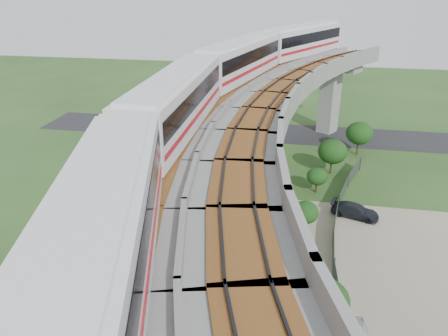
{
  "coord_description": "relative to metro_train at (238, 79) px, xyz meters",
  "views": [
    {
      "loc": [
        5.34,
        -26.02,
        19.38
      ],
      "look_at": [
        0.59,
        0.48,
        7.5
      ],
      "focal_mm": 35.0,
      "sensor_mm": 36.0,
      "label": 1
    }
  ],
  "objects": [
    {
      "name": "ground",
      "position": [
        -0.65,
        -6.03,
        -12.31
      ],
      "size": [
        160.0,
        160.0,
        0.0
      ],
      "primitive_type": "plane",
      "color": "#2B451B",
      "rests_on": "ground"
    },
    {
      "name": "dirt_lot",
      "position": [
        13.35,
        -8.03,
        -12.29
      ],
      "size": [
        18.0,
        26.0,
        0.04
      ],
      "primitive_type": "cube",
      "color": "gray",
      "rests_on": "ground"
    },
    {
      "name": "asphalt_road",
      "position": [
        -0.65,
        23.97,
        -12.29
      ],
      "size": [
        60.0,
        8.0,
        0.03
      ],
      "primitive_type": "cube",
      "color": "#232326",
      "rests_on": "ground"
    },
    {
      "name": "viaduct",
      "position": [
        3.19,
        -6.03,
        -3.26
      ],
      "size": [
        19.58,
        73.98,
        11.4
      ],
      "color": "#99968E",
      "rests_on": "ground"
    },
    {
      "name": "metro_train",
      "position": [
        0.0,
        0.0,
        0.0
      ],
      "size": [
        13.52,
        61.0,
        3.64
      ],
      "color": "silver",
      "rests_on": "ground"
    },
    {
      "name": "fence",
      "position": [
        9.1,
        -6.03,
        -11.56
      ],
      "size": [
        3.87,
        38.73,
        1.5
      ],
      "color": "#2D382D",
      "rests_on": "ground"
    },
    {
      "name": "tree_0",
      "position": [
        11.69,
        17.8,
        -9.63
      ],
      "size": [
        3.08,
        3.08,
        3.99
      ],
      "color": "#382314",
      "rests_on": "ground"
    },
    {
      "name": "tree_1",
      "position": [
        8.39,
        11.83,
        -9.8
      ],
      "size": [
        3.06,
        3.06,
        3.81
      ],
      "color": "#382314",
      "rests_on": "ground"
    },
    {
      "name": "tree_2",
      "position": [
        6.79,
        7.01,
        -10.61
      ],
      "size": [
        2.0,
        2.0,
        2.56
      ],
      "color": "#382314",
      "rests_on": "ground"
    },
    {
      "name": "tree_3",
      "position": [
        5.69,
        -1.56,
        -9.9
      ],
      "size": [
        2.09,
        2.09,
        3.31
      ],
      "color": "#382314",
      "rests_on": "ground"
    },
    {
      "name": "tree_4",
      "position": [
        5.64,
        -7.64,
        -10.44
      ],
      "size": [
        1.89,
        1.89,
        2.68
      ],
      "color": "#382314",
      "rests_on": "ground"
    },
    {
      "name": "tree_5",
      "position": [
        6.82,
        -11.88,
        -9.71
      ],
      "size": [
        2.89,
        2.89,
        3.83
      ],
      "color": "#382314",
      "rests_on": "ground"
    },
    {
      "name": "car_dark",
      "position": [
        10.06,
        2.73,
        -11.68
      ],
      "size": [
        4.39,
        2.8,
        1.19
      ],
      "primitive_type": "imported",
      "rotation": [
        0.0,
        0.0,
        1.27
      ],
      "color": "black",
      "rests_on": "dirt_lot"
    }
  ]
}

